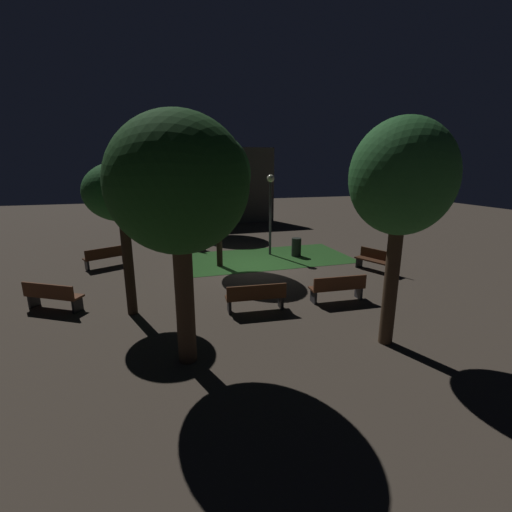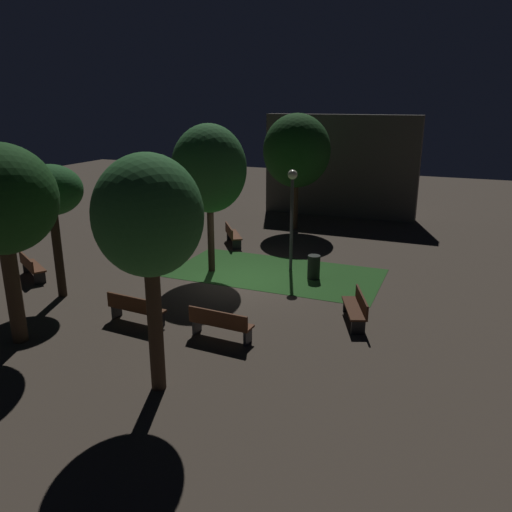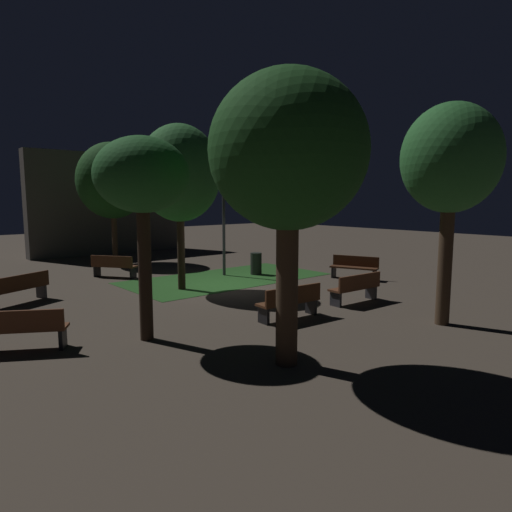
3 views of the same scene
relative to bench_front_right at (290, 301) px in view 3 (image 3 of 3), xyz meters
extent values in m
plane|color=#473D33|center=(1.39, 4.62, -0.48)|extent=(60.00, 60.00, 0.00)
cube|color=#23511E|center=(2.29, 5.80, -0.48)|extent=(7.79, 4.02, 0.01)
cube|color=#512D19|center=(0.01, 0.07, -0.03)|extent=(1.83, 0.62, 0.06)
cube|color=#512D19|center=(-0.01, -0.13, 0.20)|extent=(1.80, 0.20, 0.40)
cube|color=black|center=(-0.79, 0.14, -0.27)|extent=(0.11, 0.39, 0.42)
cube|color=black|center=(0.80, 0.01, -0.27)|extent=(0.11, 0.39, 0.42)
cube|color=brown|center=(2.76, 0.07, -0.03)|extent=(1.82, 0.58, 0.06)
cube|color=brown|center=(2.75, -0.13, 0.20)|extent=(1.80, 0.16, 0.40)
cube|color=#2D2D33|center=(1.97, 0.12, -0.27)|extent=(0.10, 0.39, 0.42)
cube|color=#2D2D33|center=(3.56, 0.03, -0.27)|extent=(0.10, 0.39, 0.42)
cube|color=brown|center=(-0.89, 8.85, -0.03)|extent=(1.42, 1.76, 0.06)
cube|color=brown|center=(-1.06, 8.73, 0.20)|extent=(1.07, 1.52, 0.40)
cube|color=black|center=(-1.34, 9.51, -0.27)|extent=(0.36, 0.28, 0.42)
cube|color=black|center=(-0.44, 8.19, -0.27)|extent=(0.36, 0.28, 0.42)
cube|color=#422314|center=(-4.86, 6.49, -0.03)|extent=(1.83, 1.21, 0.06)
cube|color=#422314|center=(-4.77, 6.31, 0.20)|extent=(1.65, 0.83, 0.40)
cube|color=#2D2D33|center=(-4.14, 6.84, -0.27)|extent=(0.24, 0.38, 0.42)
cube|color=brown|center=(-5.84, 1.93, -0.03)|extent=(1.79, 1.33, 0.06)
cube|color=brown|center=(-5.95, 1.75, 0.20)|extent=(1.58, 0.97, 0.40)
cube|color=black|center=(-5.16, 1.52, -0.27)|extent=(0.27, 0.37, 0.42)
cube|color=#422314|center=(5.92, 2.47, -0.03)|extent=(1.09, 1.85, 0.06)
cube|color=#422314|center=(6.12, 2.55, 0.20)|extent=(0.70, 1.70, 0.40)
cube|color=black|center=(6.21, 1.72, -0.27)|extent=(0.39, 0.21, 0.42)
cube|color=black|center=(5.64, 3.22, -0.27)|extent=(0.39, 0.21, 0.42)
cylinder|color=#423021|center=(2.54, -2.76, 1.22)|extent=(0.33, 0.33, 3.40)
ellipsoid|color=#28662D|center=(2.54, -2.76, 3.55)|extent=(2.31, 2.31, 2.58)
cylinder|color=#2D2116|center=(-0.11, 5.12, 1.10)|extent=(0.26, 0.26, 3.16)
ellipsoid|color=#28662D|center=(-0.11, 5.12, 3.44)|extent=(2.74, 2.74, 3.21)
cylinder|color=#2D2116|center=(-3.57, 0.89, 1.04)|extent=(0.29, 0.29, 3.04)
ellipsoid|color=#1E5623|center=(-3.57, 0.89, 3.11)|extent=(2.01, 2.01, 1.61)
cylinder|color=#423021|center=(0.78, 12.69, 1.03)|extent=(0.26, 0.26, 3.02)
ellipsoid|color=#194719|center=(0.78, 12.69, 3.44)|extent=(3.30, 3.30, 3.58)
cylinder|color=#423021|center=(-2.26, -2.16, 1.09)|extent=(0.41, 0.41, 3.15)
ellipsoid|color=#194719|center=(-2.26, -2.16, 3.45)|extent=(2.85, 2.85, 2.83)
cylinder|color=#333338|center=(2.65, 6.41, 1.29)|extent=(0.12, 0.12, 3.53)
sphere|color=#F2EDCC|center=(2.65, 6.41, 3.20)|extent=(0.36, 0.36, 0.36)
cylinder|color=black|center=(3.76, 5.73, -0.03)|extent=(0.46, 0.46, 0.89)
cube|color=#4C4742|center=(2.07, 16.59, 2.30)|extent=(8.46, 0.80, 5.55)
camera|label=1|loc=(-2.82, -9.37, 3.81)|focal=24.43mm
camera|label=2|loc=(8.48, -11.41, 5.84)|focal=35.69mm
camera|label=3|loc=(-7.94, -7.90, 2.61)|focal=31.27mm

